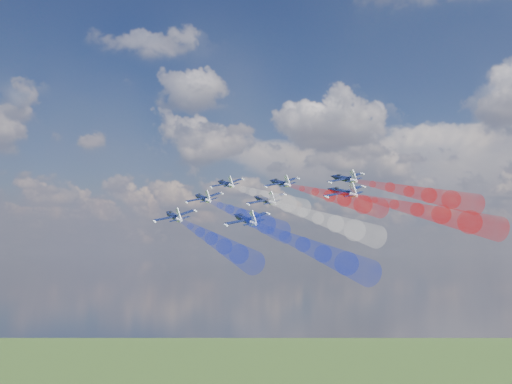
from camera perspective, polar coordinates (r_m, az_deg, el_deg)
The scene contains 16 objects.
jet_lead at distance 158.30m, azimuth -2.95°, elevation 0.81°, with size 9.82×12.28×3.27m, color black, non-canonical shape.
trail_lead at distance 136.03m, azimuth 0.76°, elevation -0.36°, with size 4.09×37.95×4.09m, color white, non-canonical shape.
jet_inner_left at distance 145.29m, azimuth -5.18°, elevation -0.61°, with size 9.82×12.28×3.27m, color black, non-canonical shape.
trail_inner_left at distance 122.76m, azimuth -1.48°, elevation -2.16°, with size 4.09×37.95×4.09m, color #182CD1, non-canonical shape.
jet_inner_right at distance 151.32m, azimuth 2.38°, elevation 0.88°, with size 9.82×12.28×3.27m, color black, non-canonical shape.
trail_inner_right at distance 130.13m, azimuth 7.17°, elevation -0.34°, with size 4.09×37.95×4.09m, color red, non-canonical shape.
jet_outer_left at distance 129.88m, azimuth -7.99°, elevation -2.37°, with size 9.82×12.28×3.27m, color black, non-canonical shape.
trail_outer_left at distance 107.09m, azimuth -4.34°, elevation -4.54°, with size 4.09×37.95×4.09m, color #182CD1, non-canonical shape.
jet_center_third at distance 134.16m, azimuth 0.88°, elevation -0.77°, with size 9.82×12.28×3.27m, color black, non-canonical shape.
trail_center_third at distance 112.82m, azimuth 6.12°, elevation -2.49°, with size 4.09×37.95×4.09m, color white, non-canonical shape.
jet_outer_right at distance 144.56m, azimuth 8.59°, elevation 1.30°, with size 9.82×12.28×3.27m, color black, non-canonical shape.
trail_outer_right at distance 124.89m, azimuth 14.63°, elevation 0.08°, with size 4.09×37.95×4.09m, color red, non-canonical shape.
jet_rear_left at distance 118.88m, azimuth -1.03°, elevation -2.70°, with size 9.82×12.28×3.27m, color black, non-canonical shape.
trail_rear_left at distance 97.38m, azimuth 4.63°, elevation -5.12°, with size 4.09×37.95×4.09m, color #182CD1, non-canonical shape.
jet_rear_right at distance 127.78m, azimuth 8.46°, elevation -0.03°, with size 9.82×12.28×3.27m, color black, non-canonical shape.
trail_rear_right at distance 108.26m, azimuth 15.40°, elevation -1.68°, with size 4.09×37.95×4.09m, color red, non-canonical shape.
Camera 1 is at (73.30, -135.56, 145.63)m, focal length 41.04 mm.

